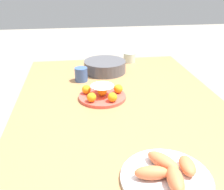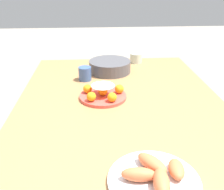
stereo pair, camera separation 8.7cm
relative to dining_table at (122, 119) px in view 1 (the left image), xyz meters
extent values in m
cylinder|color=#A87547|center=(0.75, -0.49, -0.30)|extent=(0.06, 0.06, 0.70)
cylinder|color=#A87547|center=(0.75, 0.49, -0.30)|extent=(0.06, 0.06, 0.70)
cube|color=#A87547|center=(0.00, 0.00, 0.06)|extent=(1.60, 1.07, 0.03)
cylinder|color=#E04C42|center=(0.10, 0.09, 0.08)|extent=(0.25, 0.25, 0.02)
sphere|color=orange|center=(0.19, 0.10, 0.11)|extent=(0.05, 0.05, 0.05)
sphere|color=orange|center=(0.14, 0.17, 0.11)|extent=(0.05, 0.05, 0.05)
sphere|color=orange|center=(0.04, 0.15, 0.11)|extent=(0.05, 0.05, 0.05)
sphere|color=orange|center=(0.03, 0.05, 0.11)|extent=(0.05, 0.05, 0.05)
sphere|color=orange|center=(0.13, 0.00, 0.11)|extent=(0.05, 0.05, 0.05)
ellipsoid|color=white|center=(0.10, 0.09, 0.15)|extent=(0.12, 0.12, 0.02)
sphere|color=orange|center=(0.10, 0.09, 0.11)|extent=(0.05, 0.05, 0.05)
cylinder|color=#4C4C51|center=(0.50, 0.03, 0.11)|extent=(0.27, 0.27, 0.08)
cylinder|color=brown|center=(0.50, 0.03, 0.15)|extent=(0.22, 0.22, 0.01)
cylinder|color=tan|center=(0.69, 0.10, 0.09)|extent=(0.08, 0.08, 0.03)
cylinder|color=#B26623|center=(0.69, 0.10, 0.10)|extent=(0.06, 0.06, 0.01)
cylinder|color=silver|center=(-0.53, -0.05, 0.08)|extent=(0.29, 0.29, 0.01)
ellipsoid|color=#E57042|center=(-0.47, -0.05, 0.11)|extent=(0.13, 0.11, 0.04)
ellipsoid|color=#E57042|center=(-0.52, 0.00, 0.11)|extent=(0.06, 0.12, 0.04)
ellipsoid|color=#E57042|center=(-0.57, -0.06, 0.11)|extent=(0.12, 0.06, 0.05)
ellipsoid|color=#E57042|center=(-0.51, -0.12, 0.11)|extent=(0.10, 0.06, 0.04)
cylinder|color=beige|center=(0.70, -0.18, 0.11)|extent=(0.09, 0.09, 0.07)
cylinder|color=#38568E|center=(0.37, 0.19, 0.12)|extent=(0.08, 0.08, 0.08)
camera|label=1|loc=(-1.14, 0.21, 0.68)|focal=42.00mm
camera|label=2|loc=(-1.15, 0.13, 0.68)|focal=42.00mm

